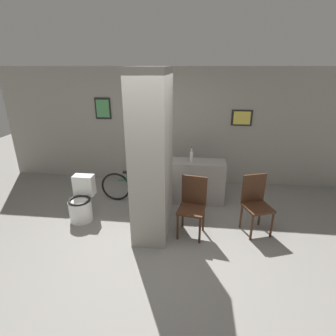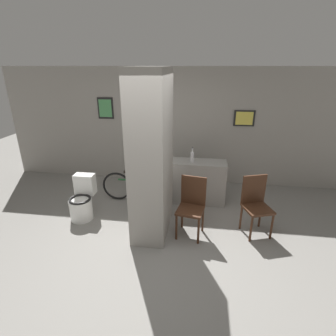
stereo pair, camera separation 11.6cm
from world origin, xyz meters
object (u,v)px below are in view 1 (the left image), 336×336
object	(u,v)px
toilet	(82,202)
chair_by_doorway	(256,201)
chair_near_pillar	(192,204)
bicycle	(140,187)
bottle_tall	(191,156)

from	to	relation	value
toilet	chair_by_doorway	size ratio (longest dim) A/B	0.78
chair_near_pillar	chair_by_doorway	distance (m)	1.04
toilet	bicycle	size ratio (longest dim) A/B	0.48
chair_by_doorway	toilet	bearing A→B (deg)	160.34
bottle_tall	chair_by_doorway	bearing A→B (deg)	-39.29
bottle_tall	toilet	bearing A→B (deg)	-156.03
bicycle	bottle_tall	xyz separation A→B (m)	(1.01, 0.12, 0.66)
bicycle	bottle_tall	bearing A→B (deg)	6.90
toilet	chair_by_doorway	distance (m)	3.02
bicycle	toilet	bearing A→B (deg)	-141.21
toilet	chair_near_pillar	world-z (taller)	chair_near_pillar
chair_by_doorway	bicycle	bearing A→B (deg)	140.93
chair_near_pillar	bottle_tall	world-z (taller)	bottle_tall
chair_near_pillar	chair_by_doorway	size ratio (longest dim) A/B	1.00
toilet	bottle_tall	distance (m)	2.20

